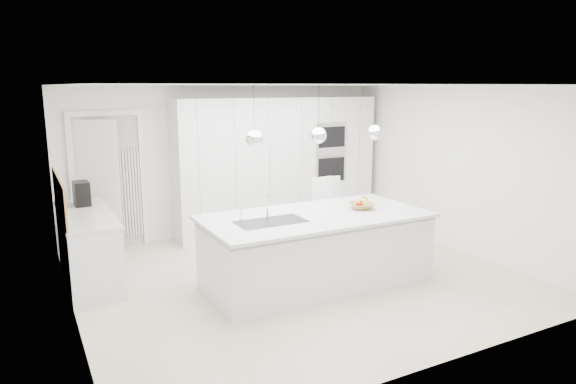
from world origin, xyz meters
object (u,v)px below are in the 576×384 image
island_base (317,251)px  bar_stool_right (336,216)px  bar_stool_left (327,219)px  espresso_machine (82,193)px  fruit_bowl (361,206)px

island_base → bar_stool_right: (0.91, 0.96, 0.14)m
bar_stool_left → espresso_machine: bearing=153.0°
bar_stool_right → fruit_bowl: bearing=-119.0°
fruit_bowl → bar_stool_left: bearing=91.1°
espresso_machine → bar_stool_right: bearing=-18.0°
fruit_bowl → bar_stool_left: size_ratio=0.28×
island_base → espresso_machine: 3.28m
espresso_machine → bar_stool_right: (3.44, -1.02, -0.50)m
island_base → bar_stool_left: 1.09m
espresso_machine → bar_stool_left: (3.21, -1.14, -0.48)m
island_base → fruit_bowl: size_ratio=8.65×
island_base → espresso_machine: espresso_machine is taller
espresso_machine → bar_stool_right: 3.62m
island_base → bar_stool_right: 1.33m
island_base → fruit_bowl: bearing=2.7°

